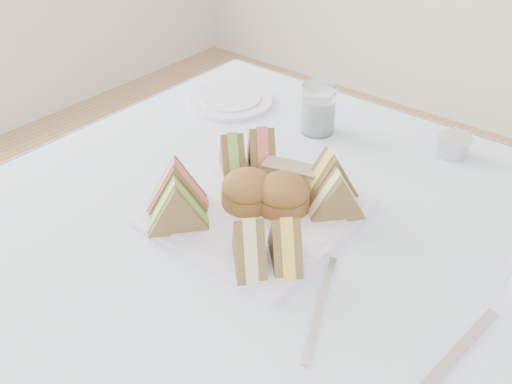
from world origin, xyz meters
The scene contains 19 objects.
table centered at (0.00, 0.00, 0.37)m, with size 0.90×0.90×0.74m, color brown.
tablecloth centered at (0.00, 0.00, 0.74)m, with size 1.02×1.02×0.01m, color #D0E5FE.
serving_plate centered at (-0.02, -0.01, 0.75)m, with size 0.30×0.30×0.01m, color white.
sandwich_fl_a centered at (-0.13, -0.08, 0.80)m, with size 0.10×0.05×0.09m, color brown, non-canonical shape.
sandwich_fl_b centered at (-0.09, -0.12, 0.80)m, with size 0.10×0.05×0.09m, color brown, non-canonical shape.
sandwich_fr_a centered at (0.10, -0.08, 0.80)m, with size 0.09×0.04×0.08m, color brown, non-canonical shape.
sandwich_fr_b centered at (0.06, -0.12, 0.80)m, with size 0.09×0.04×0.08m, color brown, non-canonical shape.
sandwich_bl_a centered at (-0.13, 0.06, 0.80)m, with size 0.09×0.04×0.08m, color brown, non-canonical shape.
sandwich_bl_b centered at (-0.09, 0.10, 0.80)m, with size 0.10×0.05×0.09m, color brown, non-canonical shape.
sandwich_br_a centered at (0.09, 0.07, 0.80)m, with size 0.10×0.04×0.08m, color brown, non-canonical shape.
sandwich_br_b centered at (0.05, 0.11, 0.80)m, with size 0.10×0.05×0.09m, color brown, non-canonical shape.
scone_left centered at (-0.04, 0.00, 0.79)m, with size 0.09×0.09×0.06m, color brown.
scone_right centered at (0.01, 0.03, 0.79)m, with size 0.09×0.09×0.06m, color brown.
pastry_slice centered at (-0.01, 0.09, 0.78)m, with size 0.10×0.04×0.05m, color #D4C375.
side_plate centered at (-0.34, 0.29, 0.75)m, with size 0.20×0.20×0.01m, color white.
water_glass centered at (-0.11, 0.31, 0.80)m, with size 0.07×0.07×0.11m, color white.
tea_strainer centered at (0.16, 0.40, 0.76)m, with size 0.07×0.07×0.04m, color #B8B9C5.
knife centered at (0.37, -0.07, 0.75)m, with size 0.02×0.19×0.00m, color #B8B9C5.
fork centered at (0.19, -0.13, 0.75)m, with size 0.01×0.17×0.00m, color #B8B9C5.
Camera 1 is at (0.47, -0.61, 1.34)m, focal length 40.00 mm.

